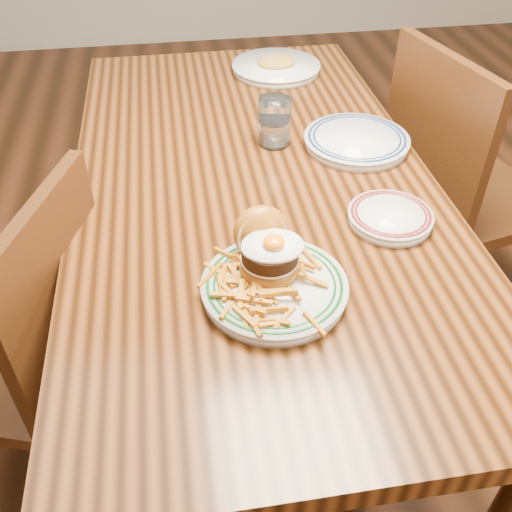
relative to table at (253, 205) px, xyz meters
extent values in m
plane|color=black|center=(0.00, 0.00, -0.66)|extent=(6.00, 6.00, 0.00)
cube|color=black|center=(0.00, 0.00, 0.06)|extent=(0.85, 1.60, 0.05)
cylinder|color=black|center=(-0.36, 0.74, -0.31)|extent=(0.07, 0.07, 0.70)
cylinder|color=black|center=(0.36, 0.74, -0.31)|extent=(0.07, 0.07, 0.70)
cube|color=#401E0D|center=(-0.62, -0.20, -0.24)|extent=(0.52, 0.52, 0.04)
cube|color=#401E0D|center=(-0.45, -0.26, 0.00)|extent=(0.16, 0.40, 0.44)
cylinder|color=#401E0D|center=(-0.51, -0.42, -0.46)|extent=(0.04, 0.04, 0.40)
cylinder|color=#401E0D|center=(-0.74, 0.03, -0.46)|extent=(0.04, 0.04, 0.40)
cylinder|color=#401E0D|center=(-0.40, -0.09, -0.46)|extent=(0.04, 0.04, 0.40)
cube|color=#401E0D|center=(0.74, 0.23, -0.21)|extent=(0.52, 0.52, 0.04)
cube|color=#401E0D|center=(0.54, 0.18, 0.04)|extent=(0.13, 0.43, 0.47)
cylinder|color=#401E0D|center=(0.88, 0.45, -0.45)|extent=(0.04, 0.04, 0.43)
cylinder|color=#401E0D|center=(0.51, 0.37, -0.45)|extent=(0.04, 0.04, 0.43)
cylinder|color=#401E0D|center=(0.59, 0.00, -0.45)|extent=(0.04, 0.04, 0.43)
cylinder|color=silver|center=(-0.02, -0.41, 0.10)|extent=(0.27, 0.27, 0.02)
cylinder|color=silver|center=(-0.02, -0.41, 0.11)|extent=(0.27, 0.27, 0.01)
torus|color=#0C4615|center=(-0.02, -0.41, 0.11)|extent=(0.25, 0.25, 0.01)
torus|color=#0C4615|center=(-0.02, -0.41, 0.11)|extent=(0.23, 0.23, 0.01)
ellipsoid|color=#9C5A14|center=(-0.03, -0.37, 0.13)|extent=(0.11, 0.11, 0.05)
cylinder|color=beige|center=(-0.03, -0.37, 0.15)|extent=(0.11, 0.11, 0.00)
cylinder|color=black|center=(-0.03, -0.37, 0.16)|extent=(0.10, 0.10, 0.03)
ellipsoid|color=white|center=(-0.02, -0.38, 0.18)|extent=(0.11, 0.09, 0.01)
ellipsoid|color=orange|center=(-0.02, -0.38, 0.19)|extent=(0.04, 0.04, 0.02)
ellipsoid|color=#9C5A14|center=(-0.03, -0.31, 0.16)|extent=(0.12, 0.10, 0.12)
cylinder|color=beige|center=(-0.03, -0.33, 0.16)|extent=(0.10, 0.04, 0.09)
cylinder|color=silver|center=(0.26, -0.23, 0.10)|extent=(0.18, 0.18, 0.02)
cylinder|color=silver|center=(0.26, -0.23, 0.11)|extent=(0.18, 0.18, 0.01)
torus|color=maroon|center=(0.26, -0.23, 0.11)|extent=(0.17, 0.17, 0.01)
torus|color=maroon|center=(0.26, -0.23, 0.11)|extent=(0.15, 0.15, 0.01)
cube|color=silver|center=(0.28, -0.22, 0.11)|extent=(0.09, 0.09, 0.00)
cylinder|color=silver|center=(0.28, 0.10, 0.10)|extent=(0.26, 0.26, 0.02)
cylinder|color=silver|center=(0.28, 0.10, 0.11)|extent=(0.27, 0.27, 0.01)
torus|color=#0F234F|center=(0.28, 0.10, 0.11)|extent=(0.25, 0.25, 0.01)
torus|color=#0F234F|center=(0.28, 0.10, 0.11)|extent=(0.22, 0.22, 0.01)
cylinder|color=white|center=(0.08, 0.14, 0.15)|extent=(0.08, 0.08, 0.12)
cylinder|color=silver|center=(0.08, 0.14, 0.12)|extent=(0.07, 0.07, 0.06)
cylinder|color=silver|center=(0.17, 0.59, 0.10)|extent=(0.28, 0.28, 0.02)
cylinder|color=silver|center=(0.17, 0.59, 0.11)|extent=(0.28, 0.28, 0.01)
ellipsoid|color=gold|center=(0.17, 0.59, 0.12)|extent=(0.12, 0.10, 0.04)
camera|label=1|loc=(-0.18, -1.15, 0.83)|focal=40.00mm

